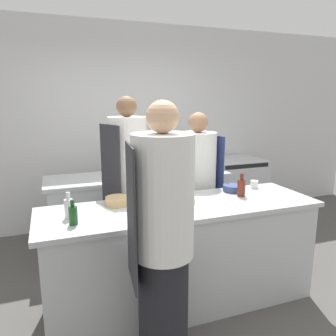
{
  "coord_description": "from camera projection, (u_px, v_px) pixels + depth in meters",
  "views": [
    {
      "loc": [
        -1.02,
        -2.44,
        1.79
      ],
      "look_at": [
        0.0,
        0.35,
        1.16
      ],
      "focal_mm": 35.0,
      "sensor_mm": 36.0,
      "label": 1
    }
  ],
  "objects": [
    {
      "name": "ground_plane",
      "position": [
        181.0,
        301.0,
        2.95
      ],
      "size": [
        16.0,
        16.0,
        0.0
      ],
      "primitive_type": "plane",
      "color": "#4C4947"
    },
    {
      "name": "wall_back",
      "position": [
        125.0,
        127.0,
        4.62
      ],
      "size": [
        8.0,
        0.06,
        2.8
      ],
      "color": "silver",
      "rests_on": "ground_plane"
    },
    {
      "name": "prep_counter",
      "position": [
        182.0,
        254.0,
        2.86
      ],
      "size": [
        2.38,
        0.72,
        0.91
      ],
      "color": "#B7BABC",
      "rests_on": "ground_plane"
    },
    {
      "name": "pass_counter",
      "position": [
        139.0,
        211.0,
        3.97
      ],
      "size": [
        2.14,
        0.65,
        0.91
      ],
      "color": "#B7BABC",
      "rests_on": "ground_plane"
    },
    {
      "name": "oven_range",
      "position": [
        232.0,
        188.0,
        4.95
      ],
      "size": [
        0.82,
        0.73,
        0.91
      ],
      "color": "#B7BABC",
      "rests_on": "ground_plane"
    },
    {
      "name": "chef_at_prep_near",
      "position": [
        163.0,
        244.0,
        2.06
      ],
      "size": [
        0.42,
        0.4,
        1.78
      ],
      "rotation": [
        0.0,
        0.0,
        1.45
      ],
      "color": "black",
      "rests_on": "ground_plane"
    },
    {
      "name": "chef_at_stove",
      "position": [
        197.0,
        190.0,
        3.54
      ],
      "size": [
        0.45,
        0.43,
        1.65
      ],
      "rotation": [
        0.0,
        0.0,
        -1.34
      ],
      "color": "black",
      "rests_on": "ground_plane"
    },
    {
      "name": "chef_at_pass_far",
      "position": [
        128.0,
        191.0,
        3.18
      ],
      "size": [
        0.42,
        0.41,
        1.81
      ],
      "rotation": [
        0.0,
        0.0,
        1.9
      ],
      "color": "black",
      "rests_on": "ground_plane"
    },
    {
      "name": "bottle_olive_oil",
      "position": [
        241.0,
        187.0,
        3.0
      ],
      "size": [
        0.07,
        0.07,
        0.22
      ],
      "color": "#5B2319",
      "rests_on": "prep_counter"
    },
    {
      "name": "bottle_vinegar",
      "position": [
        73.0,
        215.0,
        2.32
      ],
      "size": [
        0.06,
        0.06,
        0.18
      ],
      "color": "#19471E",
      "rests_on": "prep_counter"
    },
    {
      "name": "bottle_wine",
      "position": [
        69.0,
        208.0,
        2.45
      ],
      "size": [
        0.07,
        0.07,
        0.2
      ],
      "color": "silver",
      "rests_on": "prep_counter"
    },
    {
      "name": "bottle_cooking_oil",
      "position": [
        190.0,
        187.0,
        2.9
      ],
      "size": [
        0.09,
        0.09,
        0.28
      ],
      "color": "#B2A84C",
      "rests_on": "prep_counter"
    },
    {
      "name": "bowl_mixing_large",
      "position": [
        233.0,
        188.0,
        3.17
      ],
      "size": [
        0.19,
        0.19,
        0.06
      ],
      "color": "navy",
      "rests_on": "prep_counter"
    },
    {
      "name": "bowl_prep_small",
      "position": [
        118.0,
        201.0,
        2.77
      ],
      "size": [
        0.2,
        0.2,
        0.07
      ],
      "color": "tan",
      "rests_on": "prep_counter"
    },
    {
      "name": "cup",
      "position": [
        254.0,
        184.0,
        3.28
      ],
      "size": [
        0.08,
        0.08,
        0.08
      ],
      "color": "white",
      "rests_on": "prep_counter"
    },
    {
      "name": "stockpot",
      "position": [
        143.0,
        161.0,
        4.03
      ],
      "size": [
        0.22,
        0.22,
        0.24
      ],
      "color": "#B7BABC",
      "rests_on": "pass_counter"
    }
  ]
}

